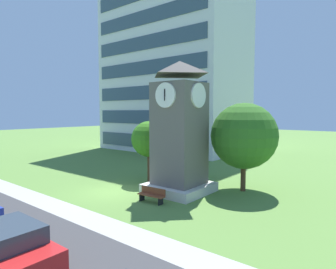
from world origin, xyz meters
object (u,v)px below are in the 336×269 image
tree_near_tower (149,139)px  clock_tower (179,135)px  park_bench (152,195)px  parked_car_red (8,247)px  tree_by_building (244,136)px

tree_near_tower → clock_tower: bearing=-15.3°
park_bench → parked_car_red: 8.84m
tree_near_tower → tree_by_building: tree_by_building is taller
clock_tower → tree_by_building: bearing=42.4°
tree_near_tower → parked_car_red: (5.06, -12.64, -2.47)m
clock_tower → parked_car_red: size_ratio=1.96×
tree_by_building → parked_car_red: (-1.90, -14.61, -2.95)m
clock_tower → tree_near_tower: (-3.69, 1.01, -0.56)m
park_bench → parked_car_red: parked_car_red is taller
parked_car_red → tree_near_tower: bearing=111.8°
tree_near_tower → parked_car_red: 13.83m
clock_tower → park_bench: bearing=-88.6°
clock_tower → tree_by_building: size_ratio=1.45×
clock_tower → tree_by_building: 4.43m
tree_near_tower → parked_car_red: bearing=-68.2°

